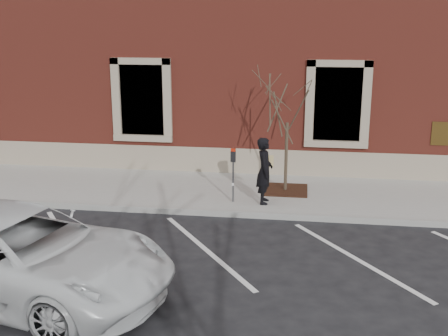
% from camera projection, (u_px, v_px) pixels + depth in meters
% --- Properties ---
extents(ground, '(120.00, 120.00, 0.00)m').
position_uv_depth(ground, '(221.00, 215.00, 14.36)').
color(ground, '#28282B').
rests_on(ground, ground).
extents(sidewalk_near, '(40.00, 3.50, 0.15)m').
position_uv_depth(sidewalk_near, '(230.00, 192.00, 16.01)').
color(sidewalk_near, '#AFACA4').
rests_on(sidewalk_near, ground).
extents(curb_near, '(40.00, 0.12, 0.15)m').
position_uv_depth(curb_near, '(220.00, 213.00, 14.29)').
color(curb_near, '#9E9E99').
rests_on(curb_near, ground).
extents(parking_stripes, '(28.00, 4.40, 0.01)m').
position_uv_depth(parking_stripes, '(206.00, 250.00, 12.26)').
color(parking_stripes, silver).
rests_on(parking_stripes, ground).
extents(building_civic, '(40.00, 8.62, 8.00)m').
position_uv_depth(building_civic, '(251.00, 42.00, 20.70)').
color(building_civic, maroon).
rests_on(building_civic, ground).
extents(man, '(0.45, 0.66, 1.76)m').
position_uv_depth(man, '(264.00, 171.00, 14.66)').
color(man, black).
rests_on(man, sidewalk_near).
extents(parking_meter, '(0.13, 0.10, 1.45)m').
position_uv_depth(parking_meter, '(233.00, 165.00, 14.71)').
color(parking_meter, '#595B60').
rests_on(parking_meter, sidewalk_near).
extents(tree_grate, '(1.26, 1.26, 0.03)m').
position_uv_depth(tree_grate, '(285.00, 190.00, 15.92)').
color(tree_grate, '#382012').
rests_on(tree_grate, sidewalk_near).
extents(sapling, '(2.13, 2.13, 3.55)m').
position_uv_depth(sapling, '(288.00, 104.00, 15.27)').
color(sapling, brown).
rests_on(sapling, sidewalk_near).
extents(white_truck, '(6.18, 3.88, 1.59)m').
position_uv_depth(white_truck, '(19.00, 254.00, 10.11)').
color(white_truck, silver).
rests_on(white_truck, ground).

